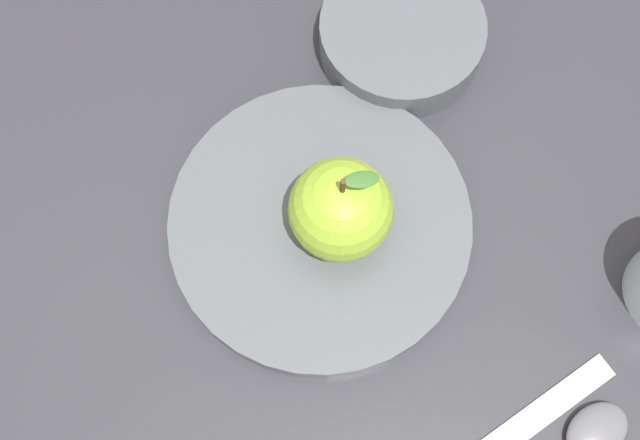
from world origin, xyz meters
The scene contains 4 objects.
ground_plane centered at (0.00, 0.00, 0.00)m, with size 2.40×2.40×0.00m, color #2D2D33.
dinner_plate centered at (-0.03, 0.04, 0.01)m, with size 0.23×0.23×0.02m.
apple centered at (-0.01, 0.03, 0.06)m, with size 0.07×0.07×0.09m.
side_bowl centered at (0.08, 0.17, 0.02)m, with size 0.13×0.13×0.03m.
Camera 1 is at (-0.07, -0.14, 0.56)m, focal length 43.37 mm.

